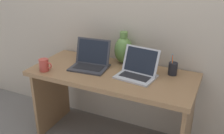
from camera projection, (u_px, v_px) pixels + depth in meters
back_wall at (129, 9)px, 2.31m from camera, size 4.40×0.04×2.40m
desk at (112, 89)px, 2.27m from camera, size 1.42×0.62×0.72m
laptop_left at (91, 60)px, 2.30m from camera, size 0.34×0.28×0.24m
laptop_right at (138, 69)px, 2.12m from camera, size 0.33×0.27×0.23m
green_vase at (124, 49)px, 2.37m from camera, size 0.17×0.17×0.29m
coffee_mug at (44, 65)px, 2.22m from camera, size 0.12×0.08×0.11m
pen_cup at (173, 68)px, 2.15m from camera, size 0.08×0.08×0.18m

